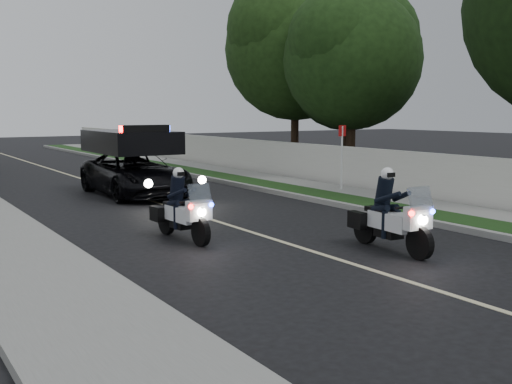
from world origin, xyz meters
The scene contains 14 objects.
ground centered at (0.00, 0.00, 0.00)m, with size 120.00×120.00×0.00m, color black.
curb_right centered at (4.10, 10.00, 0.07)m, with size 0.20×60.00×0.15m, color gray.
grass_verge centered at (4.80, 10.00, 0.08)m, with size 1.20×60.00×0.16m, color #193814.
sidewalk_right centered at (6.10, 10.00, 0.08)m, with size 1.40×60.00×0.16m, color gray.
property_wall centered at (7.10, 10.00, 0.75)m, with size 0.22×60.00×1.50m, color beige.
curb_left centered at (-4.10, 10.00, 0.07)m, with size 0.20×60.00×0.15m, color gray.
lane_marking centered at (0.00, 10.00, 0.00)m, with size 0.12×50.00×0.01m, color #BFB78C.
police_moto_left centered at (-1.69, 3.87, 0.00)m, with size 0.65×1.85×1.57m, color silver, non-canonical shape.
police_moto_right centered at (1.34, 0.69, 0.00)m, with size 0.69×1.96×1.67m, color silver, non-canonical shape.
police_suv centered at (0.05, 11.03, 0.00)m, with size 2.38×5.13×2.50m, color black.
sign_post centered at (6.00, 7.65, 0.00)m, with size 0.37×0.37×2.37m, color #A50B1F, non-canonical shape.
tree_right_b centered at (9.33, 11.01, 0.00)m, with size 5.57×5.57×9.29m, color #1F3E14, non-canonical shape.
tree_right_c centered at (10.37, 12.49, 0.00)m, with size 5.29×5.29×8.81m, color black, non-canonical shape.
tree_right_d centered at (9.42, 15.01, 0.00)m, with size 6.45×6.45×10.76m, color #234416, non-canonical shape.
Camera 1 is at (-7.31, -7.91, 2.77)m, focal length 42.84 mm.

